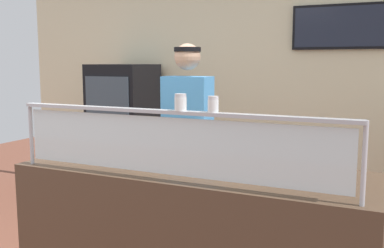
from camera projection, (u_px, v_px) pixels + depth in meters
name	position (u px, v px, depth m)	size (l,w,h in m)	color
shop_rear_unit	(282.00, 86.00, 4.71)	(6.63, 0.13, 2.70)	beige
serving_counter	(194.00, 241.00, 2.87)	(2.23, 0.78, 0.95)	#4C3828
sneeze_guard	(169.00, 136.00, 2.47)	(2.06, 0.06, 0.40)	#B2B5BC
pizza_tray	(164.00, 160.00, 2.97)	(0.47, 0.47, 0.04)	#9EA0A8
pizza_server	(158.00, 157.00, 2.96)	(0.07, 0.28, 0.01)	#ADAFB7
parmesan_shaker	(181.00, 103.00, 2.41)	(0.07, 0.07, 0.09)	white
pepper_flake_shaker	(213.00, 105.00, 2.33)	(0.06, 0.06, 0.09)	white
worker_figure	(188.00, 138.00, 3.62)	(0.41, 0.50, 1.76)	#23232D
drink_fridge	(124.00, 134.00, 5.11)	(0.65, 0.63, 1.59)	black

